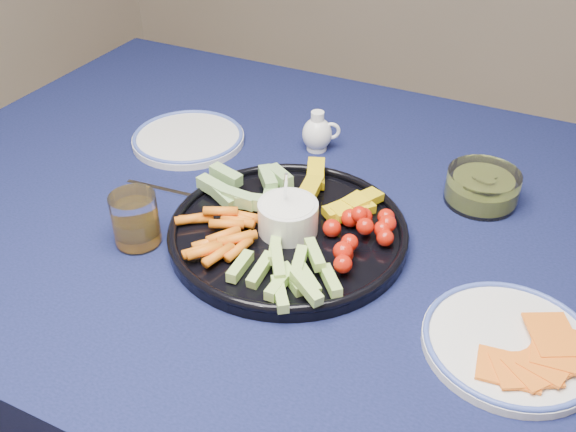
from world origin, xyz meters
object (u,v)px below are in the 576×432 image
at_px(pickle_bowl, 482,188).
at_px(crudite_platter, 287,227).
at_px(side_plate_extra, 188,138).
at_px(cheese_plate, 511,341).
at_px(juice_tumbler, 136,222).
at_px(creamer_pitcher, 318,133).
at_px(dining_table, 340,257).

bearing_deg(pickle_bowl, crudite_platter, -136.58).
xyz_separation_m(pickle_bowl, side_plate_extra, (-0.57, -0.05, -0.02)).
bearing_deg(cheese_plate, juice_tumbler, -177.03).
bearing_deg(crudite_platter, side_plate_extra, 148.34).
distance_m(creamer_pitcher, side_plate_extra, 0.26).
bearing_deg(dining_table, juice_tumbler, -142.57).
distance_m(pickle_bowl, juice_tumbler, 0.59).
relative_size(dining_table, cheese_plate, 7.25).
height_order(crudite_platter, juice_tumbler, crudite_platter).
bearing_deg(juice_tumbler, dining_table, 37.43).
relative_size(cheese_plate, juice_tumbler, 2.64).
bearing_deg(juice_tumbler, creamer_pitcher, 71.15).
height_order(creamer_pitcher, cheese_plate, creamer_pitcher).
height_order(dining_table, pickle_bowl, pickle_bowl).
bearing_deg(side_plate_extra, creamer_pitcher, 19.91).
bearing_deg(dining_table, cheese_plate, -29.60).
height_order(cheese_plate, side_plate_extra, cheese_plate).
bearing_deg(creamer_pitcher, side_plate_extra, -160.09).
bearing_deg(cheese_plate, pickle_bowl, 108.87).
relative_size(dining_table, side_plate_extra, 7.44).
distance_m(pickle_bowl, side_plate_extra, 0.58).
bearing_deg(crudite_platter, cheese_plate, -12.78).
relative_size(pickle_bowl, juice_tumbler, 1.43).
bearing_deg(pickle_bowl, side_plate_extra, -175.31).
bearing_deg(creamer_pitcher, juice_tumbler, -108.85).
distance_m(dining_table, pickle_bowl, 0.27).
height_order(creamer_pitcher, side_plate_extra, creamer_pitcher).
distance_m(juice_tumbler, side_plate_extra, 0.33).
bearing_deg(crudite_platter, juice_tumbler, -151.49).
relative_size(dining_table, creamer_pitcher, 20.58).
height_order(dining_table, creamer_pitcher, creamer_pitcher).
xyz_separation_m(pickle_bowl, juice_tumbler, (-0.47, -0.36, 0.01)).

